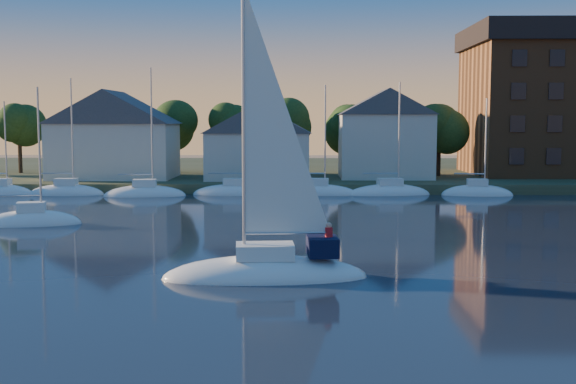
{
  "coord_description": "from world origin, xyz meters",
  "views": [
    {
      "loc": [
        -1.29,
        -21.55,
        7.46
      ],
      "look_at": [
        -2.11,
        22.0,
        3.07
      ],
      "focal_mm": 45.0,
      "sensor_mm": 36.0,
      "label": 1
    }
  ],
  "objects_px": {
    "clubhouse_centre": "(258,141)",
    "hero_sailboat": "(268,265)",
    "drifting_sailboat_left": "(32,224)",
    "clubhouse_east": "(385,133)",
    "clubhouse_west": "(114,133)"
  },
  "relations": [
    {
      "from": "hero_sailboat",
      "to": "clubhouse_east",
      "type": "bearing_deg",
      "value": -107.79
    },
    {
      "from": "clubhouse_centre",
      "to": "drifting_sailboat_left",
      "type": "height_order",
      "value": "drifting_sailboat_left"
    },
    {
      "from": "clubhouse_centre",
      "to": "hero_sailboat",
      "type": "bearing_deg",
      "value": -86.02
    },
    {
      "from": "clubhouse_east",
      "to": "clubhouse_centre",
      "type": "bearing_deg",
      "value": -171.87
    },
    {
      "from": "clubhouse_centre",
      "to": "drifting_sailboat_left",
      "type": "xyz_separation_m",
      "value": [
        -14.41,
        -28.3,
        -5.04
      ]
    },
    {
      "from": "clubhouse_centre",
      "to": "hero_sailboat",
      "type": "height_order",
      "value": "hero_sailboat"
    },
    {
      "from": "clubhouse_west",
      "to": "hero_sailboat",
      "type": "distance_m",
      "value": 50.25
    },
    {
      "from": "drifting_sailboat_left",
      "to": "clubhouse_centre",
      "type": "bearing_deg",
      "value": 48.87
    },
    {
      "from": "drifting_sailboat_left",
      "to": "clubhouse_east",
      "type": "bearing_deg",
      "value": 32.7
    },
    {
      "from": "hero_sailboat",
      "to": "drifting_sailboat_left",
      "type": "relative_size",
      "value": 1.38
    },
    {
      "from": "clubhouse_centre",
      "to": "clubhouse_east",
      "type": "bearing_deg",
      "value": 8.13
    },
    {
      "from": "clubhouse_west",
      "to": "clubhouse_east",
      "type": "height_order",
      "value": "clubhouse_east"
    },
    {
      "from": "hero_sailboat",
      "to": "drifting_sailboat_left",
      "type": "xyz_separation_m",
      "value": [
        -17.56,
        16.85,
        -0.52
      ]
    },
    {
      "from": "clubhouse_east",
      "to": "drifting_sailboat_left",
      "type": "relative_size",
      "value": 0.97
    },
    {
      "from": "hero_sailboat",
      "to": "drifting_sailboat_left",
      "type": "height_order",
      "value": "hero_sailboat"
    }
  ]
}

